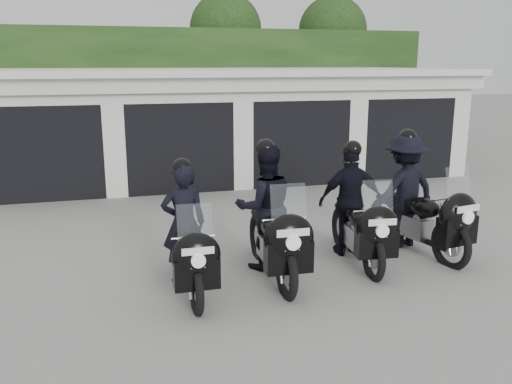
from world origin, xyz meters
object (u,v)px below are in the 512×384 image
object	(u,v)px
police_bike_a	(187,239)
police_bike_b	(269,216)
police_bike_c	(354,209)
police_bike_d	(411,198)

from	to	relation	value
police_bike_a	police_bike_b	size ratio (longest dim) A/B	0.91
police_bike_b	police_bike_c	distance (m)	1.53
police_bike_b	police_bike_c	world-z (taller)	police_bike_b
police_bike_a	police_bike_b	world-z (taller)	police_bike_b
police_bike_a	police_bike_d	world-z (taller)	police_bike_d
police_bike_b	police_bike_d	xyz separation A→B (m)	(2.65, 0.40, 0.02)
police_bike_a	police_bike_b	xyz separation A→B (m)	(1.29, 0.33, 0.13)
police_bike_a	police_bike_c	xyz separation A→B (m)	(2.80, 0.55, 0.09)
police_bike_a	police_bike_d	distance (m)	4.01
police_bike_c	police_bike_d	distance (m)	1.16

